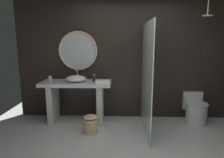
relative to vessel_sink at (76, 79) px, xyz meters
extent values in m
cube|color=black|center=(1.07, 0.40, 0.38)|extent=(4.80, 0.10, 2.60)
cube|color=silver|center=(-0.01, 0.03, -0.10)|extent=(1.42, 0.59, 0.06)
cube|color=silver|center=(-0.50, 0.03, -0.53)|extent=(0.11, 0.50, 0.79)
cube|color=silver|center=(0.49, 0.03, -0.53)|extent=(0.11, 0.50, 0.79)
ellipsoid|color=white|center=(0.00, 0.00, 0.00)|extent=(0.41, 0.33, 0.13)
cylinder|color=#D6B77F|center=(0.00, 0.15, 0.05)|extent=(0.02, 0.02, 0.24)
cylinder|color=#D6B77F|center=(0.00, 0.09, 0.16)|extent=(0.02, 0.13, 0.02)
cylinder|color=silver|center=(-0.55, 0.05, -0.01)|extent=(0.08, 0.08, 0.11)
cylinder|color=#282D28|center=(0.36, 0.03, 0.00)|extent=(0.07, 0.07, 0.13)
cylinder|color=#D6B77F|center=(0.36, 0.03, 0.08)|extent=(0.04, 0.04, 0.02)
torus|color=#D6B77F|center=(-0.01, 0.31, 0.54)|extent=(0.83, 0.05, 0.83)
cylinder|color=#B2BCC1|center=(-0.01, 0.32, 0.54)|extent=(0.75, 0.01, 0.75)
cube|color=silver|center=(1.37, -0.33, 0.08)|extent=(0.02, 1.35, 2.00)
cylinder|color=#D6B77F|center=(2.49, -0.02, 1.40)|extent=(0.02, 0.02, 0.37)
cylinder|color=#D6B77F|center=(2.49, -0.02, 1.20)|extent=(0.18, 0.18, 0.02)
cylinder|color=white|center=(2.45, 0.04, -0.72)|extent=(0.42, 0.42, 0.41)
ellipsoid|color=white|center=(2.45, 0.04, -0.50)|extent=(0.44, 0.48, 0.02)
cube|color=white|center=(2.45, 0.33, -0.52)|extent=(0.40, 0.15, 0.39)
cylinder|color=#D6B77F|center=(0.35, -0.50, -0.79)|extent=(0.26, 0.26, 0.27)
ellipsoid|color=#D6B77F|center=(0.35, -0.50, -0.62)|extent=(0.26, 0.26, 0.08)
cube|color=white|center=(0.54, -0.16, -0.03)|extent=(0.29, 0.20, 0.07)
camera|label=1|loc=(0.87, -3.98, 0.77)|focal=32.64mm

